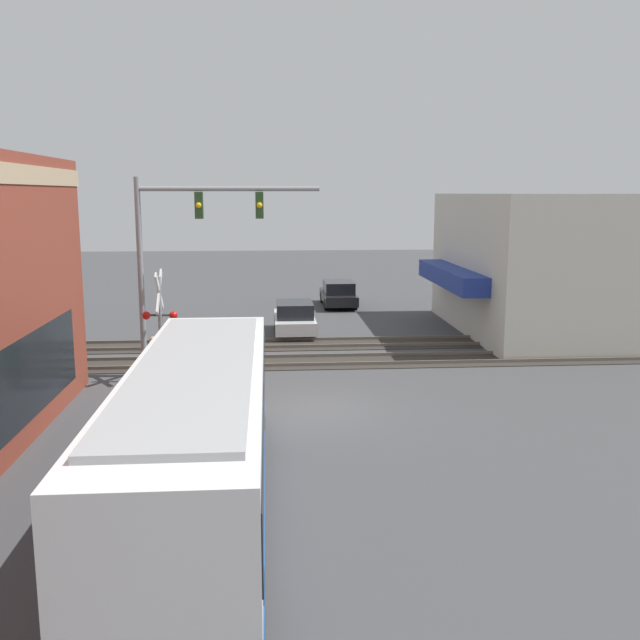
{
  "coord_description": "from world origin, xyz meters",
  "views": [
    {
      "loc": [
        -20.35,
        1.41,
        6.32
      ],
      "look_at": [
        4.07,
        -0.41,
        1.97
      ],
      "focal_mm": 40.0,
      "sensor_mm": 36.0,
      "label": 1
    }
  ],
  "objects_px": {
    "parked_car_black": "(338,295)",
    "pedestrian_at_crossing": "(154,361)",
    "city_bus": "(198,433)",
    "parked_car_white": "(295,319)",
    "crossing_signal": "(160,315)"
  },
  "relations": [
    {
      "from": "crossing_signal",
      "to": "parked_car_white",
      "type": "xyz_separation_m",
      "value": [
        8.04,
        -4.82,
        -1.61
      ]
    },
    {
      "from": "parked_car_white",
      "to": "parked_car_black",
      "type": "distance_m",
      "value": 8.38
    },
    {
      "from": "parked_car_black",
      "to": "pedestrian_at_crossing",
      "type": "bearing_deg",
      "value": 154.64
    },
    {
      "from": "city_bus",
      "to": "parked_car_black",
      "type": "distance_m",
      "value": 27.02
    },
    {
      "from": "city_bus",
      "to": "parked_car_black",
      "type": "height_order",
      "value": "city_bus"
    },
    {
      "from": "crossing_signal",
      "to": "city_bus",
      "type": "bearing_deg",
      "value": -168.06
    },
    {
      "from": "crossing_signal",
      "to": "parked_car_black",
      "type": "height_order",
      "value": "crossing_signal"
    },
    {
      "from": "city_bus",
      "to": "crossing_signal",
      "type": "relative_size",
      "value": 3.01
    },
    {
      "from": "parked_car_black",
      "to": "pedestrian_at_crossing",
      "type": "height_order",
      "value": "pedestrian_at_crossing"
    },
    {
      "from": "parked_car_white",
      "to": "pedestrian_at_crossing",
      "type": "height_order",
      "value": "pedestrian_at_crossing"
    },
    {
      "from": "pedestrian_at_crossing",
      "to": "city_bus",
      "type": "bearing_deg",
      "value": -166.43
    },
    {
      "from": "crossing_signal",
      "to": "pedestrian_at_crossing",
      "type": "xyz_separation_m",
      "value": [
        -0.53,
        0.19,
        -1.44
      ]
    },
    {
      "from": "parked_car_white",
      "to": "crossing_signal",
      "type": "bearing_deg",
      "value": 149.06
    },
    {
      "from": "parked_car_white",
      "to": "pedestrian_at_crossing",
      "type": "bearing_deg",
      "value": 149.71
    },
    {
      "from": "city_bus",
      "to": "crossing_signal",
      "type": "distance_m",
      "value": 10.76
    }
  ]
}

